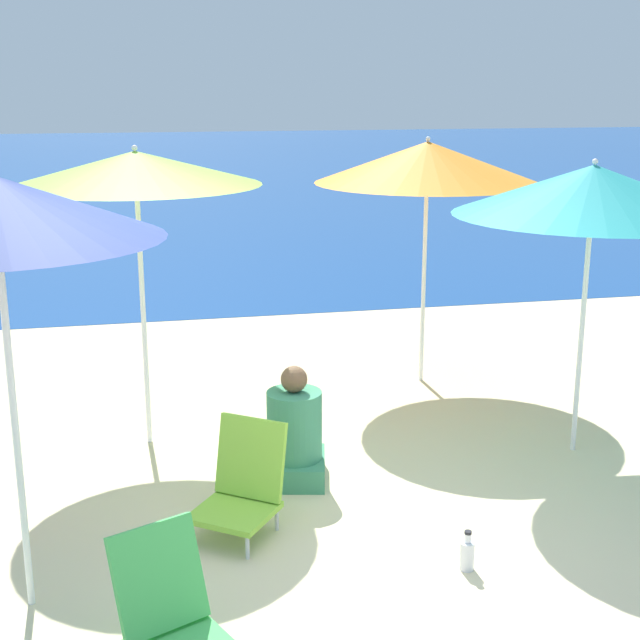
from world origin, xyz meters
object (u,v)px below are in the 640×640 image
object	(u,v)px
person_seated_near	(294,436)
beach_umbrella_lime	(136,169)
beach_umbrella_teal	(593,190)
beach_chair_green	(174,618)
water_bottle	(467,554)
beach_umbrella_orange	(427,162)
beach_chair_lime	(243,484)

from	to	relation	value
person_seated_near	beach_umbrella_lime	bearing A→B (deg)	149.53
beach_umbrella_teal	beach_chair_green	size ratio (longest dim) A/B	2.93
beach_umbrella_lime	water_bottle	bearing A→B (deg)	-53.00
beach_umbrella_orange	beach_umbrella_teal	bearing A→B (deg)	-71.17
beach_umbrella_teal	beach_umbrella_orange	world-z (taller)	beach_umbrella_orange
beach_umbrella_teal	beach_chair_lime	distance (m)	3.05
beach_chair_green	person_seated_near	distance (m)	2.13
beach_chair_lime	water_bottle	xyz separation A→B (m)	(1.14, -0.71, -0.20)
beach_chair_green	beach_chair_lime	bearing A→B (deg)	45.26
beach_umbrella_teal	person_seated_near	world-z (taller)	beach_umbrella_teal
beach_umbrella_lime	person_seated_near	distance (m)	2.14
beach_umbrella_orange	person_seated_near	xyz separation A→B (m)	(-1.49, -1.81, -1.63)
beach_umbrella_teal	beach_chair_lime	size ratio (longest dim) A/B	3.17
beach_chair_lime	person_seated_near	size ratio (longest dim) A/B	0.83
beach_umbrella_teal	water_bottle	bearing A→B (deg)	-134.12
beach_umbrella_teal	person_seated_near	xyz separation A→B (m)	(-2.08, -0.07, -1.58)
beach_chair_green	person_seated_near	bearing A→B (deg)	40.21
beach_umbrella_lime	beach_umbrella_teal	bearing A→B (deg)	-14.72
beach_umbrella_orange	beach_chair_lime	size ratio (longest dim) A/B	3.26
beach_umbrella_teal	water_bottle	size ratio (longest dim) A/B	9.05
beach_umbrella_orange	beach_chair_green	xyz separation A→B (m)	(-2.39, -3.74, -1.64)
beach_umbrella_lime	beach_umbrella_teal	size ratio (longest dim) A/B	1.04
beach_umbrella_orange	water_bottle	size ratio (longest dim) A/B	9.29
water_bottle	beach_umbrella_teal	bearing A→B (deg)	45.88
beach_umbrella_teal	beach_umbrella_orange	size ratio (longest dim) A/B	0.97
beach_umbrella_lime	beach_chair_lime	distance (m)	2.34
person_seated_near	beach_umbrella_teal	bearing A→B (deg)	14.17
beach_chair_lime	person_seated_near	distance (m)	0.76
beach_umbrella_teal	beach_chair_green	world-z (taller)	beach_umbrella_teal
beach_umbrella_teal	beach_chair_green	distance (m)	3.93
beach_umbrella_orange	person_seated_near	size ratio (longest dim) A/B	2.69
beach_umbrella_teal	person_seated_near	bearing A→B (deg)	-177.99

